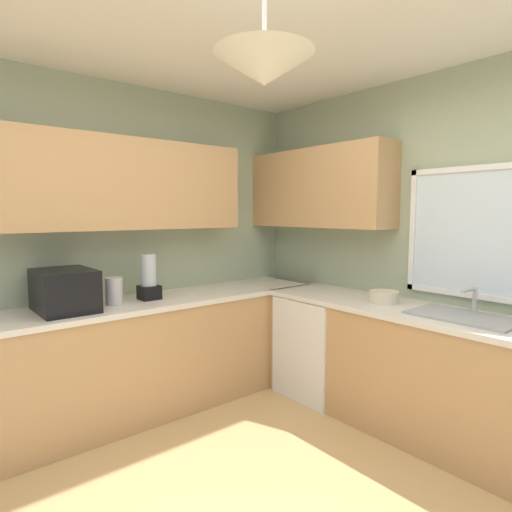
% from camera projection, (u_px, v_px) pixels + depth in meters
% --- Properties ---
extents(room_shell, '(4.03, 3.81, 2.68)m').
position_uv_depth(room_shell, '(244.00, 171.00, 2.86)').
color(room_shell, '#9EAD8E').
rests_on(room_shell, ground_plane).
extents(counter_run_left, '(0.65, 3.42, 0.90)m').
position_uv_depth(counter_run_left, '(124.00, 360.00, 3.28)').
color(counter_run_left, tan).
rests_on(counter_run_left, ground_plane).
extents(counter_run_back, '(3.12, 0.65, 0.90)m').
position_uv_depth(counter_run_back, '(460.00, 384.00, 2.83)').
color(counter_run_back, tan).
rests_on(counter_run_back, ground_plane).
extents(dishwasher, '(0.60, 0.60, 0.85)m').
position_uv_depth(dishwasher, '(321.00, 345.00, 3.73)').
color(dishwasher, white).
rests_on(dishwasher, ground_plane).
extents(microwave, '(0.48, 0.36, 0.29)m').
position_uv_depth(microwave, '(65.00, 290.00, 2.96)').
color(microwave, black).
rests_on(microwave, counter_run_left).
extents(kettle, '(0.12, 0.12, 0.20)m').
position_uv_depth(kettle, '(114.00, 291.00, 3.16)').
color(kettle, '#B7B7BC').
rests_on(kettle, counter_run_left).
extents(sink_assembly, '(0.65, 0.40, 0.19)m').
position_uv_depth(sink_assembly, '(464.00, 316.00, 2.78)').
color(sink_assembly, '#9EA0A5').
rests_on(sink_assembly, counter_run_back).
extents(bowl, '(0.22, 0.22, 0.09)m').
position_uv_depth(bowl, '(384.00, 297.00, 3.24)').
color(bowl, beige).
rests_on(bowl, counter_run_back).
extents(blender_appliance, '(0.15, 0.15, 0.36)m').
position_uv_depth(blender_appliance, '(149.00, 279.00, 3.35)').
color(blender_appliance, black).
rests_on(blender_appliance, counter_run_left).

